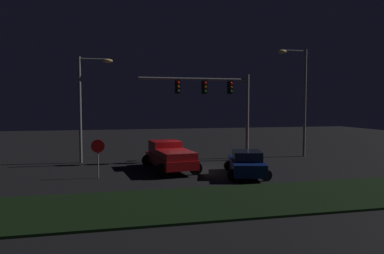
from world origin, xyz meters
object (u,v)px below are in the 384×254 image
car_sedan (246,163)px  traffic_signal_gantry (217,96)px  stop_sign (98,151)px  street_lamp_right (300,90)px  street_lamp_left (87,96)px  pickup_truck (169,155)px

car_sedan → traffic_signal_gantry: bearing=16.0°
stop_sign → car_sedan: bearing=-8.2°
traffic_signal_gantry → street_lamp_right: street_lamp_right is taller
car_sedan → stop_sign: stop_sign is taller
stop_sign → traffic_signal_gantry: bearing=28.1°
street_lamp_left → car_sedan: bearing=-37.1°
pickup_truck → street_lamp_right: size_ratio=0.64×
car_sedan → traffic_signal_gantry: 7.08m
street_lamp_left → street_lamp_right: size_ratio=0.88×
car_sedan → traffic_signal_gantry: (-0.11, 5.73, 4.16)m
pickup_truck → car_sedan: size_ratio=1.19×
traffic_signal_gantry → stop_sign: bearing=-151.9°
traffic_signal_gantry → stop_sign: (-8.44, -4.51, -3.34)m
pickup_truck → street_lamp_left: 7.80m
car_sedan → street_lamp_left: size_ratio=0.62×
pickup_truck → stop_sign: stop_sign is taller
pickup_truck → street_lamp_left: street_lamp_left is taller
car_sedan → street_lamp_left: bearing=67.8°
car_sedan → street_lamp_right: size_ratio=0.54×
street_lamp_left → street_lamp_right: bearing=-2.3°
car_sedan → stop_sign: size_ratio=2.11×
traffic_signal_gantry → car_sedan: bearing=-88.9°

